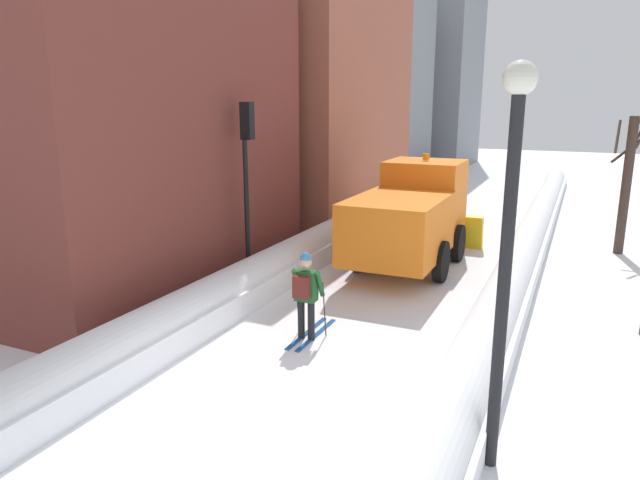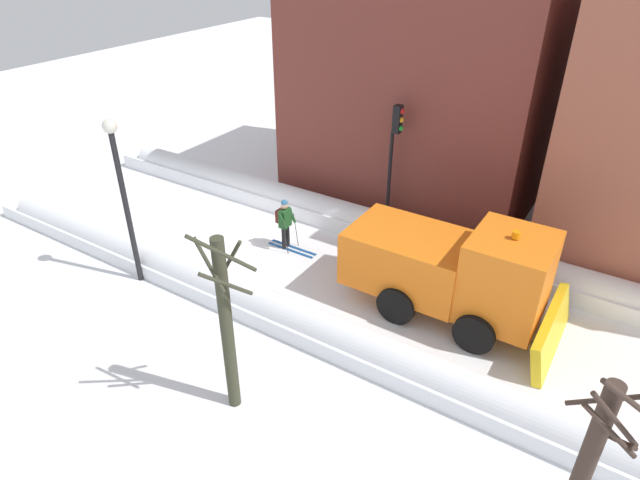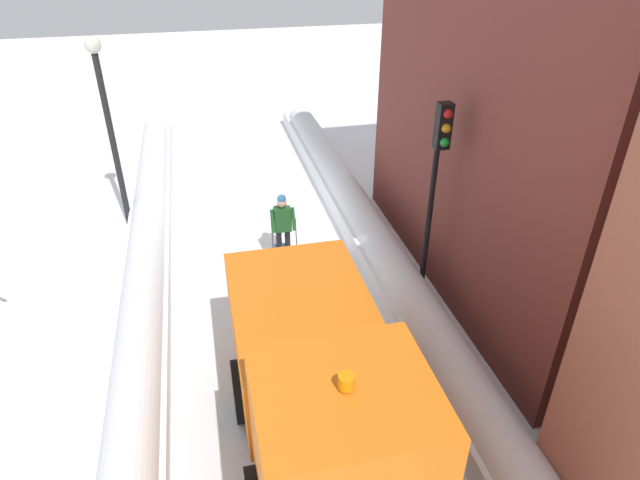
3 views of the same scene
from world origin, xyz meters
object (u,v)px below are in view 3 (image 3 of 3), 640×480
at_px(traffic_light_pole, 437,171).
at_px(street_lamp, 107,114).
at_px(skier, 283,224).
at_px(plow_truck, 320,389).

bearing_deg(traffic_light_pole, street_lamp, -37.37).
xyz_separation_m(traffic_light_pole, street_lamp, (6.79, -5.19, 0.02)).
bearing_deg(skier, traffic_light_pole, 138.08).
height_order(skier, traffic_light_pole, traffic_light_pole).
bearing_deg(traffic_light_pole, plow_truck, 47.42).
distance_m(traffic_light_pole, street_lamp, 8.55).
relative_size(skier, street_lamp, 0.35).
height_order(plow_truck, skier, plow_truck).
distance_m(skier, traffic_light_pole, 4.36).
bearing_deg(skier, plow_truck, 85.85).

